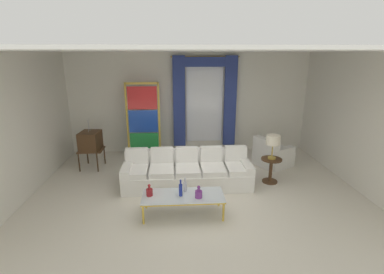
{
  "coord_description": "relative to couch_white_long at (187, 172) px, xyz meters",
  "views": [
    {
      "loc": [
        -0.47,
        -5.54,
        2.97
      ],
      "look_at": [
        -0.06,
        0.9,
        1.05
      ],
      "focal_mm": 26.55,
      "sensor_mm": 36.0,
      "label": 1
    }
  ],
  "objects": [
    {
      "name": "peacock_figurine",
      "position": [
        -0.83,
        1.44,
        -0.09
      ],
      "size": [
        0.44,
        0.6,
        0.5
      ],
      "color": "beige",
      "rests_on": "ground"
    },
    {
      "name": "curtained_window",
      "position": [
        0.65,
        2.35,
        1.43
      ],
      "size": [
        2.0,
        0.17,
        2.7
      ],
      "color": "white",
      "rests_on": "ground"
    },
    {
      "name": "couch_white_long",
      "position": [
        0.0,
        0.0,
        0.0
      ],
      "size": [
        2.92,
        0.94,
        0.86
      ],
      "color": "white",
      "rests_on": "ground"
    },
    {
      "name": "bottle_ruby_flask",
      "position": [
        -0.09,
        -1.15,
        0.22
      ],
      "size": [
        0.07,
        0.07,
        0.29
      ],
      "color": "silver",
      "rests_on": "coffee_table"
    },
    {
      "name": "wall_right",
      "position": [
        3.85,
        0.05,
        1.19
      ],
      "size": [
        0.12,
        7.0,
        3.0
      ],
      "primitive_type": "cube",
      "color": "white",
      "rests_on": "ground"
    },
    {
      "name": "ceiling_slab",
      "position": [
        0.19,
        0.25,
        2.71
      ],
      "size": [
        8.0,
        7.6,
        0.04
      ],
      "primitive_type": "cube",
      "color": "white"
    },
    {
      "name": "round_side_table",
      "position": [
        1.98,
        -0.01,
        0.05
      ],
      "size": [
        0.48,
        0.48,
        0.59
      ],
      "color": "#472D19",
      "rests_on": "ground"
    },
    {
      "name": "table_lamp_brass",
      "position": [
        1.98,
        -0.01,
        0.72
      ],
      "size": [
        0.32,
        0.32,
        0.57
      ],
      "color": "#B29338",
      "rests_on": "round_side_table"
    },
    {
      "name": "bottle_crystal_tall",
      "position": [
        -0.76,
        -1.28,
        0.18
      ],
      "size": [
        0.12,
        0.12,
        0.23
      ],
      "color": "maroon",
      "rests_on": "coffee_table"
    },
    {
      "name": "armchair_white",
      "position": [
        2.36,
        1.01,
        -0.02
      ],
      "size": [
        1.1,
        1.09,
        0.8
      ],
      "color": "white",
      "rests_on": "ground"
    },
    {
      "name": "wall_rear",
      "position": [
        0.19,
        2.51,
        1.19
      ],
      "size": [
        8.0,
        0.12,
        3.0
      ],
      "primitive_type": "cube",
      "color": "white",
      "rests_on": "ground"
    },
    {
      "name": "bottle_blue_decanter",
      "position": [
        -0.18,
        -1.33,
        0.24
      ],
      "size": [
        0.07,
        0.07,
        0.33
      ],
      "color": "navy",
      "rests_on": "coffee_table"
    },
    {
      "name": "wall_left",
      "position": [
        -3.47,
        0.05,
        1.19
      ],
      "size": [
        0.12,
        7.0,
        3.0
      ],
      "primitive_type": "cube",
      "color": "white",
      "rests_on": "ground"
    },
    {
      "name": "bottle_amber_squat",
      "position": [
        0.14,
        -1.41,
        0.19
      ],
      "size": [
        0.13,
        0.13,
        0.24
      ],
      "color": "#753384",
      "rests_on": "coffee_table"
    },
    {
      "name": "ground_plane",
      "position": [
        0.19,
        -0.55,
        -0.31
      ],
      "size": [
        16.0,
        16.0,
        0.0
      ],
      "primitive_type": "plane",
      "color": "silver"
    },
    {
      "name": "coffee_table",
      "position": [
        -0.14,
        -1.3,
        0.07
      ],
      "size": [
        1.53,
        0.62,
        0.41
      ],
      "color": "silver",
      "rests_on": "ground"
    },
    {
      "name": "stained_glass_divider",
      "position": [
        -1.16,
        1.83,
        0.75
      ],
      "size": [
        0.95,
        0.05,
        2.2
      ],
      "color": "gold",
      "rests_on": "ground"
    },
    {
      "name": "vintage_tv",
      "position": [
        -2.49,
        1.18,
        0.42
      ],
      "size": [
        0.62,
        0.64,
        1.35
      ],
      "color": "#472D19",
      "rests_on": "ground"
    }
  ]
}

